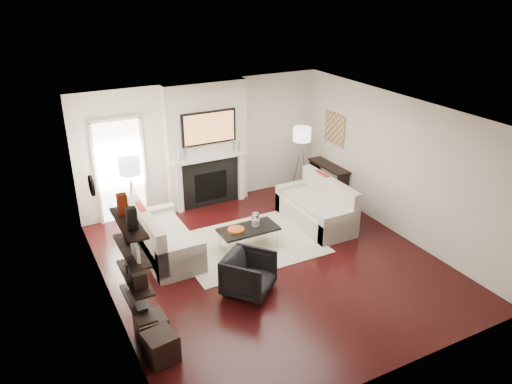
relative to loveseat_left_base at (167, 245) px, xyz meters
name	(u,v)px	position (x,y,z in m)	size (l,w,h in m)	color
room_envelope	(273,194)	(1.55, -1.12, 1.14)	(6.00, 6.00, 6.00)	black
chimney_breast	(207,145)	(1.55, 1.75, 1.14)	(1.80, 0.25, 2.70)	silver
fireplace_surround	(211,183)	(1.55, 1.62, 0.31)	(1.30, 0.02, 1.04)	black
firebox	(211,186)	(1.55, 1.61, 0.24)	(0.75, 0.02, 0.65)	black
mantel_pilaster_l	(180,188)	(0.83, 1.59, 0.34)	(0.12, 0.08, 1.10)	white
mantel_pilaster_r	(241,177)	(2.27, 1.59, 0.34)	(0.12, 0.08, 1.10)	white
mantel_shelf	(211,158)	(1.55, 1.57, 0.91)	(1.70, 0.18, 0.07)	white
tv_body	(209,128)	(1.55, 1.59, 1.57)	(1.20, 0.06, 0.70)	black
tv_screen	(209,128)	(1.55, 1.56, 1.57)	(1.10, 0.01, 0.62)	#BF723F
candlestick_l_tall	(185,154)	(1.00, 1.58, 1.09)	(0.04, 0.04, 0.30)	silver
candlestick_l_short	(179,156)	(0.87, 1.58, 1.06)	(0.04, 0.04, 0.24)	silver
candlestick_r_tall	(234,146)	(2.10, 1.58, 1.09)	(0.04, 0.04, 0.30)	silver
candlestick_r_short	(239,146)	(2.23, 1.58, 1.06)	(0.04, 0.04, 0.24)	silver
hallway_panel	(120,171)	(-0.30, 1.86, 0.84)	(0.90, 0.02, 2.10)	white
door_trim_l	(96,176)	(-0.78, 1.84, 0.84)	(0.06, 0.06, 2.16)	white
door_trim_r	(144,168)	(0.18, 1.84, 0.84)	(0.06, 0.06, 2.16)	white
door_trim_top	(114,120)	(-0.30, 1.84, 1.92)	(1.02, 0.06, 0.06)	white
rug	(248,244)	(1.49, -0.34, -0.20)	(2.60, 2.00, 0.01)	#BEB99C
loveseat_left_base	(167,245)	(0.00, 0.00, 0.00)	(0.85, 1.80, 0.42)	beige
loveseat_left_back	(147,234)	(-0.33, 0.00, 0.32)	(0.18, 1.80, 0.80)	beige
loveseat_left_arm_n	(182,262)	(0.00, -0.81, 0.09)	(0.85, 0.18, 0.60)	beige
loveseat_left_arm_s	(153,222)	(0.00, 0.81, 0.09)	(0.85, 0.18, 0.60)	beige
loveseat_left_cushion	(168,232)	(0.05, 0.00, 0.26)	(0.63, 1.44, 0.10)	beige
pillow_left_orange	(141,217)	(-0.33, 0.30, 0.52)	(0.10, 0.42, 0.42)	maroon
pillow_left_charcoal	(151,231)	(-0.33, -0.30, 0.51)	(0.10, 0.40, 0.40)	black
loveseat_right_base	(315,214)	(3.08, -0.20, 0.00)	(0.85, 1.80, 0.42)	beige
loveseat_right_back	(330,197)	(3.42, -0.20, 0.32)	(0.18, 1.80, 0.80)	beige
loveseat_right_arm_n	(339,227)	(3.08, -1.01, 0.09)	(0.85, 0.18, 0.60)	beige
loveseat_right_arm_s	(294,196)	(3.08, 0.61, 0.09)	(0.85, 0.18, 0.60)	beige
loveseat_right_cushion	(314,203)	(3.03, -0.20, 0.26)	(0.63, 1.44, 0.10)	beige
pillow_right_orange	(322,183)	(3.42, 0.10, 0.52)	(0.10, 0.42, 0.42)	maroon
pillow_right_charcoal	(339,194)	(3.42, -0.50, 0.51)	(0.10, 0.40, 0.40)	black
coffee_table	(248,229)	(1.42, -0.46, 0.19)	(1.10, 0.55, 0.04)	black
coffee_leg_nw	(229,251)	(0.92, -0.68, -0.02)	(0.02, 0.02, 0.38)	silver
coffee_leg_ne	(278,238)	(1.92, -0.68, -0.02)	(0.02, 0.02, 0.38)	silver
coffee_leg_sw	(219,240)	(0.92, -0.24, -0.02)	(0.02, 0.02, 0.38)	silver
coffee_leg_se	(266,228)	(1.92, -0.24, -0.02)	(0.02, 0.02, 0.38)	silver
hurricane_glass	(256,220)	(1.57, -0.46, 0.35)	(0.14, 0.14, 0.25)	white
hurricane_candle	(256,223)	(1.57, -0.46, 0.29)	(0.10, 0.10, 0.15)	white
copper_bowl	(236,230)	(1.17, -0.46, 0.24)	(0.31, 0.31, 0.05)	#C85D21
armchair	(249,272)	(0.80, -1.70, 0.16)	(0.72, 0.67, 0.74)	black
lamp_left_post	(134,208)	(-0.30, 1.00, 0.39)	(0.02, 0.02, 1.20)	silver
lamp_left_shade	(129,166)	(-0.30, 1.00, 1.24)	(0.40, 0.40, 0.30)	white
lamp_left_leg_a	(139,207)	(-0.19, 1.00, 0.39)	(0.02, 0.02, 1.25)	silver
lamp_left_leg_b	(130,206)	(-0.35, 1.09, 0.39)	(0.02, 0.02, 1.25)	silver
lamp_left_leg_c	(132,210)	(-0.35, 0.90, 0.39)	(0.02, 0.02, 1.25)	silver
lamp_right_post	(301,170)	(3.60, 1.20, 0.39)	(0.02, 0.02, 1.20)	silver
lamp_right_shade	(302,134)	(3.60, 1.20, 1.24)	(0.40, 0.40, 0.30)	white
lamp_right_leg_a	(305,169)	(3.71, 1.20, 0.39)	(0.02, 0.02, 1.25)	silver
lamp_right_leg_b	(296,169)	(3.55, 1.30, 0.39)	(0.02, 0.02, 1.25)	silver
lamp_right_leg_c	(301,172)	(3.55, 1.11, 0.39)	(0.02, 0.02, 1.25)	silver
console_top	(329,166)	(4.12, 0.84, 0.52)	(0.35, 1.20, 0.04)	black
console_leg_n	(342,190)	(4.12, 0.29, 0.14)	(0.30, 0.04, 0.71)	black
console_leg_s	(315,173)	(4.12, 1.39, 0.14)	(0.30, 0.04, 0.71)	black
wall_art	(335,129)	(4.28, 0.93, 1.34)	(0.03, 0.70, 0.70)	#9F7A4F
shelf_bottom	(138,303)	(-1.07, -2.12, 0.49)	(0.25, 1.00, 0.04)	black
shelf_lower	(135,277)	(-1.07, -2.12, 0.89)	(0.25, 1.00, 0.04)	black
shelf_upper	(132,251)	(-1.07, -2.12, 1.29)	(0.25, 1.00, 0.04)	black
shelf_top	(128,223)	(-1.07, -2.12, 1.69)	(0.25, 1.00, 0.04)	black
decor_magfile_a	(132,219)	(-1.07, -2.35, 1.85)	(0.12, 0.10, 0.28)	black
decor_magfile_b	(122,204)	(-1.07, -1.89, 1.85)	(0.12, 0.10, 0.28)	maroon
decor_frame_a	(135,250)	(-1.07, -2.35, 1.42)	(0.04, 0.30, 0.22)	white
decor_frame_b	(126,236)	(-1.07, -1.90, 1.40)	(0.04, 0.22, 0.18)	black
decor_wine_rack	(138,278)	(-1.07, -2.33, 1.01)	(0.18, 0.25, 0.20)	black
decor_box_small	(131,266)	(-1.07, -1.96, 0.97)	(0.15, 0.12, 0.12)	black
decor_books	(141,307)	(-1.07, -2.30, 0.53)	(0.14, 0.20, 0.05)	black
decor_box_tall	(130,282)	(-1.07, -1.77, 0.60)	(0.10, 0.10, 0.18)	white
clock_rim	(91,186)	(-1.18, -0.22, 1.49)	(0.34, 0.34, 0.04)	black
clock_face	(93,185)	(-1.15, -0.22, 1.49)	(0.29, 0.29, 0.01)	white
ottoman_near	(151,328)	(-0.92, -2.10, -0.01)	(0.40, 0.40, 0.40)	black
ottoman_far	(161,347)	(-0.92, -2.53, -0.01)	(0.40, 0.40, 0.40)	black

